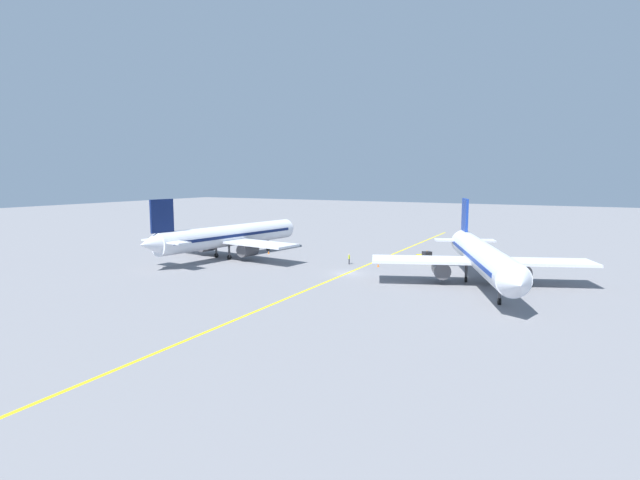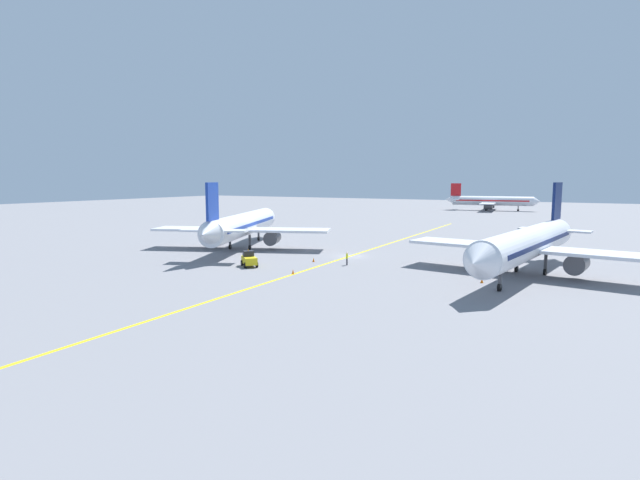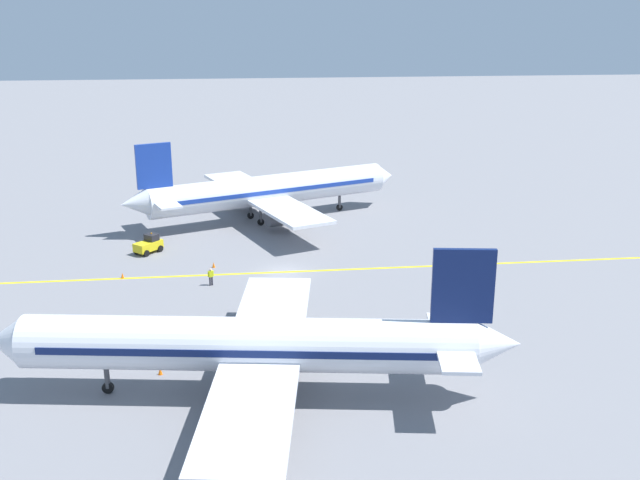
{
  "view_description": "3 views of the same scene",
  "coord_description": "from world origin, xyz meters",
  "views": [
    {
      "loc": [
        -30.06,
        64.75,
        13.95
      ],
      "look_at": [
        5.93,
        -2.68,
        4.21
      ],
      "focal_mm": 28.0,
      "sensor_mm": 36.0,
      "label": 1
    },
    {
      "loc": [
        30.73,
        -64.09,
        11.01
      ],
      "look_at": [
        -2.72,
        -3.97,
        2.61
      ],
      "focal_mm": 28.0,
      "sensor_mm": 36.0,
      "label": 2
    },
    {
      "loc": [
        69.41,
        -3.55,
        25.37
      ],
      "look_at": [
        -2.37,
        3.88,
        2.45
      ],
      "focal_mm": 42.0,
      "sensor_mm": 36.0,
      "label": 3
    }
  ],
  "objects": [
    {
      "name": "baggage_tug_white",
      "position": [
        -7.52,
        -13.87,
        0.9
      ],
      "size": [
        3.24,
        3.11,
        2.11
      ],
      "color": "gold",
      "rests_on": "ground"
    },
    {
      "name": "airplane_at_gate",
      "position": [
        -18.62,
        -0.9,
        3.71
      ],
      "size": [
        27.96,
        34.13,
        10.6
      ],
      "color": "silver",
      "rests_on": "ground"
    },
    {
      "name": "traffic_cone_by_wingtip",
      "position": [
        20.43,
        -9.97,
        0.28
      ],
      "size": [
        0.32,
        0.32,
        0.55
      ],
      "primitive_type": "cone",
      "color": "orange",
      "rests_on": "ground"
    },
    {
      "name": "traffic_cone_mid_apron",
      "position": [
        0.12,
        -15.55,
        0.28
      ],
      "size": [
        0.32,
        0.32,
        0.55
      ],
      "primitive_type": "cone",
      "color": "orange",
      "rests_on": "ground"
    },
    {
      "name": "traffic_cone_near_nose",
      "position": [
        -2.08,
        -6.9,
        0.28
      ],
      "size": [
        0.32,
        0.32,
        0.55
      ],
      "primitive_type": "cone",
      "color": "orange",
      "rests_on": "ground"
    },
    {
      "name": "apron_yellow_centreline",
      "position": [
        0.0,
        0.0,
        0.0
      ],
      "size": [
        2.06,
        119.99,
        0.01
      ],
      "primitive_type": "cube",
      "rotation": [
        0.0,
        0.0,
        0.01
      ],
      "color": "yellow",
      "rests_on": "ground"
    },
    {
      "name": "airplane_distant_taxiing",
      "position": [
        -2.19,
        119.32,
        3.34
      ],
      "size": [
        31.99,
        25.55,
        9.54
      ],
      "color": "silver",
      "rests_on": "ground"
    },
    {
      "name": "ground_plane",
      "position": [
        0.0,
        0.0,
        0.0
      ],
      "size": [
        400.0,
        400.0,
        0.0
      ],
      "primitive_type": "plane",
      "color": "slate"
    },
    {
      "name": "ground_crew_worker",
      "position": [
        2.93,
        -6.97,
        0.91
      ],
      "size": [
        0.33,
        0.55,
        1.68
      ],
      "color": "#23232D",
      "rests_on": "ground"
    },
    {
      "name": "airplane_adjacent_stand",
      "position": [
        24.12,
        -3.28,
        3.71
      ],
      "size": [
        28.45,
        35.51,
        10.6
      ],
      "color": "silver",
      "rests_on": "ground"
    }
  ]
}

